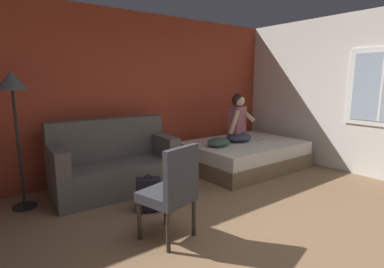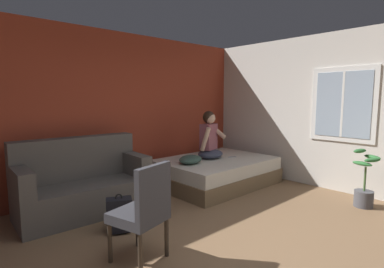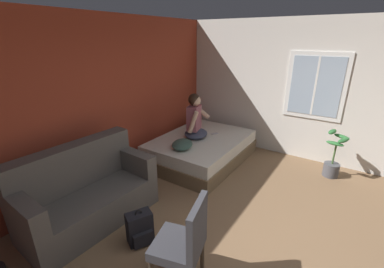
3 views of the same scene
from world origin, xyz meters
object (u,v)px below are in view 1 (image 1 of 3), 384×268
Objects in this scene: side_chair at (172,190)px; throw_pillow at (219,142)px; backpack at (148,195)px; bed at (244,155)px; couch at (114,164)px; floor_lamp at (13,94)px; cell_phone at (261,140)px; person_seated at (238,122)px.

side_chair is 2.29m from throw_pillow.
throw_pillow is (1.69, 0.59, 0.36)m from backpack.
bed is at bearing -1.97° from throw_pillow.
side_chair reaches higher than throw_pillow.
couch is 1.02× the size of floor_lamp.
throw_pillow is at bearing 36.38° from side_chair.
throw_pillow is at bearing -71.64° from cell_phone.
throw_pillow reaches higher than cell_phone.
couch is at bearing 87.32° from side_chair.
couch is 1.77× the size of side_chair.
person_seated is 2.45m from backpack.
person_seated is at bearing 112.30° from bed.
couch is 0.91m from backpack.
person_seated is at bearing -4.74° from couch.
side_chair is at bearing -151.48° from bed.
side_chair is 2.26m from floor_lamp.
couch is at bearing -72.42° from cell_phone.
bed is 2.82m from side_chair.
side_chair is at bearing -148.84° from person_seated.
floor_lamp reaches higher than person_seated.
person_seated reaches higher than cell_phone.
side_chair reaches higher than cell_phone.
floor_lamp reaches higher than backpack.
cell_phone reaches higher than backpack.
person_seated reaches higher than couch.
throw_pillow is (-0.62, 0.02, 0.31)m from bed.
person_seated reaches higher than bed.
backpack is (-2.26, -0.69, -0.64)m from person_seated.
bed is 0.69m from throw_pillow.
person_seated is 0.64m from throw_pillow.
couch is 12.07× the size of cell_phone.
cell_phone is at bearing -8.07° from floor_lamp.
cell_phone is (2.64, 0.45, 0.29)m from backpack.
backpack is (0.08, -0.88, -0.20)m from couch.
side_chair is at bearing -101.35° from backpack.
bed is 4.35× the size of throw_pillow.
backpack is 1.83m from throw_pillow.
couch reaches higher than backpack.
throw_pillow is 3.08m from floor_lamp.
couch is 3.62× the size of throw_pillow.
floor_lamp reaches higher than cell_phone.
couch is 2.39m from person_seated.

